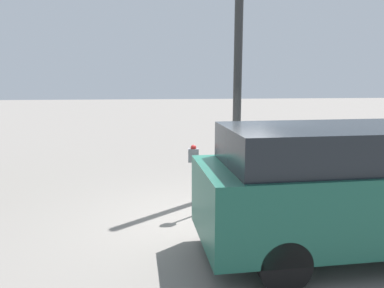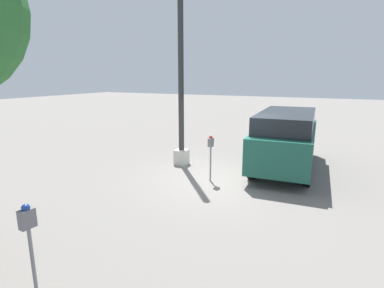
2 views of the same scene
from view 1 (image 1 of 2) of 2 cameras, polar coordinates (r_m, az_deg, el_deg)
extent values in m
plane|color=slate|center=(7.17, 3.02, -11.92)|extent=(80.00, 80.00, 0.00)
cylinder|color=gray|center=(7.32, 0.22, -6.92)|extent=(0.05, 0.05, 1.09)
cube|color=slate|center=(7.15, 0.22, -1.75)|extent=(0.21, 0.13, 0.26)
sphere|color=maroon|center=(7.12, 0.22, -0.55)|extent=(0.11, 0.11, 0.11)
cube|color=beige|center=(9.12, 6.64, -5.29)|extent=(0.44, 0.44, 0.55)
cylinder|color=#2D2D2D|center=(8.83, 7.08, 14.91)|extent=(0.19, 0.19, 5.77)
cube|color=#195142|center=(6.25, 24.22, -7.51)|extent=(4.96, 2.08, 1.09)
cube|color=black|center=(5.99, 23.81, -0.09)|extent=(3.98, 1.88, 0.56)
cylinder|color=black|center=(6.50, 8.36, -11.12)|extent=(0.71, 0.25, 0.70)
cylinder|color=black|center=(5.11, 13.85, -17.45)|extent=(0.71, 0.25, 0.70)
camera|label=2|loc=(8.26, -70.24, 6.65)|focal=28.00mm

